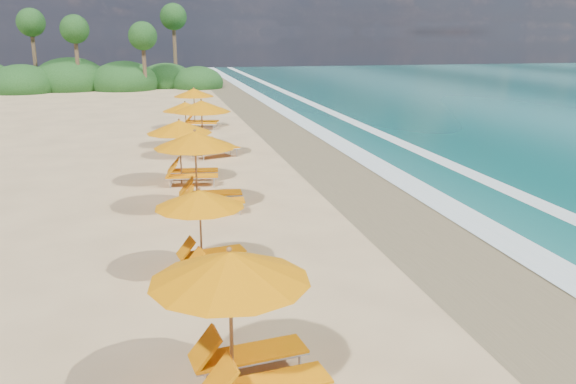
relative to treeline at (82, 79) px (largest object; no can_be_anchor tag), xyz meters
name	(u,v)px	position (x,y,z in m)	size (l,w,h in m)	color
ground	(288,235)	(9.94, -45.51, -1.00)	(160.00, 160.00, 0.00)	#D4B27C
wet_sand	(424,224)	(13.94, -45.51, -0.99)	(4.00, 160.00, 0.01)	olive
surf_foam	(509,217)	(16.64, -45.51, -0.97)	(4.00, 160.00, 0.01)	white
station_3	(243,313)	(7.67, -52.58, 0.35)	(2.81, 2.66, 2.39)	olive
station_4	(207,225)	(7.59, -47.70, 0.14)	(2.45, 2.34, 2.03)	olive
station_5	(202,165)	(7.91, -42.66, 0.42)	(2.81, 2.62, 2.53)	olive
station_6	(185,147)	(7.59, -39.12, 0.34)	(2.74, 2.58, 2.38)	olive
station_7	(206,124)	(8.75, -34.47, 0.44)	(3.34, 3.31, 2.57)	olive
station_8	(189,121)	(8.18, -31.89, 0.24)	(2.63, 2.51, 2.20)	olive
station_9	(197,106)	(8.99, -26.24, 0.31)	(2.86, 2.76, 2.32)	olive
treeline	(82,79)	(0.00, 0.00, 0.00)	(25.80, 8.80, 9.74)	#163D14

